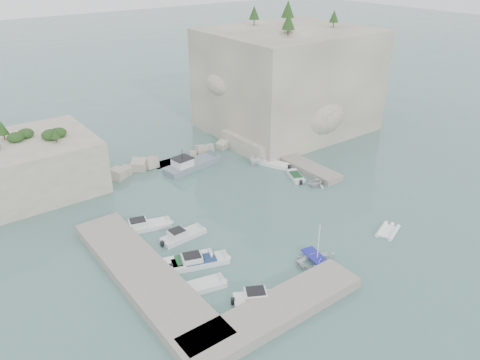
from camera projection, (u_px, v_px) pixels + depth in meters
ground at (270, 221)px, 55.55m from camera, size 400.00×400.00×0.00m
cliff_east at (288, 80)px, 80.52m from camera, size 26.00×22.00×17.00m
cliff_terrace at (260, 141)px, 74.83m from camera, size 8.00×10.00×2.50m
outcrop_west at (31, 166)px, 61.15m from camera, size 16.00×14.00×7.00m
quay_west at (143, 275)px, 45.48m from camera, size 5.00×24.00×1.10m
quay_south at (275, 311)px, 41.00m from camera, size 18.00×4.00×1.10m
ledge_east at (296, 162)px, 69.76m from camera, size 3.00×16.00×0.80m
breakwater at (171, 157)px, 70.44m from camera, size 28.00×3.00×1.40m
motorboat_a at (146, 228)px, 54.07m from camera, size 6.61×3.55×1.40m
motorboat_b at (183, 238)px, 52.29m from camera, size 5.75×2.12×1.40m
motorboat_c at (190, 263)px, 48.17m from camera, size 5.99×3.58×0.70m
motorboat_d at (201, 264)px, 47.97m from camera, size 6.66×3.87×1.40m
motorboat_e at (205, 287)px, 44.67m from camera, size 4.68×2.76×0.70m
motorboat_f at (264, 301)px, 42.97m from camera, size 6.33×4.62×1.40m
rowboat at (317, 262)px, 48.30m from camera, size 4.88×3.87×0.91m
inflatable_dinghy at (388, 232)px, 53.29m from camera, size 4.12×2.99×0.44m
tender_east_a at (316, 185)px, 63.73m from camera, size 3.03×2.62×1.59m
tender_east_b at (296, 178)px, 65.73m from camera, size 3.07×4.59×0.70m
tender_east_c at (273, 165)px, 69.56m from camera, size 3.70×5.71×0.70m
tender_east_d at (260, 162)px, 70.63m from camera, size 4.86×2.70×1.77m
work_boat at (193, 167)px, 68.90m from camera, size 10.08×4.18×2.20m
rowboat_mast at (319, 241)px, 47.15m from camera, size 0.10×0.10×4.20m
vegetation at (260, 25)px, 74.53m from camera, size 53.48×13.88×13.40m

